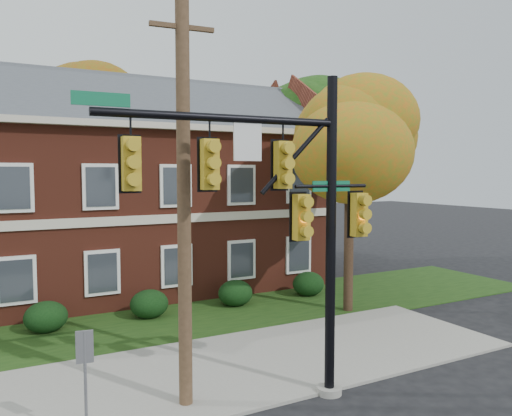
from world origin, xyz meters
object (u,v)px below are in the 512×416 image
hedge_right (235,293)px  traffic_signal (280,202)px  sign_post (85,368)px  tree_near_right (357,137)px  utility_pole (184,203)px  tree_far_rear (107,114)px  hedge_left (46,317)px  tree_right_rear (312,123)px  apartment_building (115,180)px  hedge_center (149,304)px  hedge_far_right (308,284)px

hedge_right → traffic_signal: bearing=-109.1°
sign_post → tree_near_right: bearing=33.8°
sign_post → utility_pole: bearing=24.2°
hedge_right → tree_near_right: 7.72m
tree_far_rear → utility_pole: size_ratio=1.26×
tree_near_right → utility_pole: (-8.45, -4.35, -2.02)m
hedge_left → hedge_right: (7.00, 0.00, 0.00)m
traffic_signal → tree_right_rear: bearing=56.1°
apartment_building → traffic_signal: size_ratio=2.50×
traffic_signal → utility_pole: (-1.92, 0.95, -0.02)m
apartment_building → traffic_signal: (0.69, -13.39, -0.31)m
tree_right_rear → utility_pole: tree_right_rear is taller
utility_pole → sign_post: utility_pole is taller
hedge_left → tree_near_right: (10.72, -2.83, 6.14)m
apartment_building → hedge_right: 7.73m
hedge_left → utility_pole: (2.27, -7.19, 4.13)m
hedge_left → hedge_center: bearing=0.0°
hedge_center → traffic_signal: (0.69, -8.13, 4.15)m
hedge_far_right → traffic_signal: 11.10m
hedge_right → tree_far_rear: tree_far_rear is taller
tree_right_rear → traffic_signal: (-10.63, -14.24, -3.45)m
hedge_left → sign_post: sign_post is taller
apartment_building → utility_pole: apartment_building is taller
tree_right_rear → traffic_signal: 18.10m
apartment_building → hedge_center: 6.89m
apartment_building → hedge_left: bearing=-123.7°
utility_pole → sign_post: 3.89m
hedge_left → sign_post: (0.00, -7.81, 1.03)m
tree_near_right → sign_post: size_ratio=3.76×
hedge_center → hedge_right: same height
tree_near_right → tree_right_rear: (4.09, 8.95, 1.45)m
hedge_right → tree_near_right: tree_near_right is taller
hedge_far_right → utility_pole: utility_pole is taller
hedge_right → tree_far_rear: (-2.16, 13.09, 8.32)m
tree_right_rear → sign_post: 21.36m
hedge_center → tree_far_rear: size_ratio=0.12×
tree_right_rear → utility_pole: 18.61m
hedge_far_right → sign_post: size_ratio=0.61×
tree_near_right → tree_far_rear: 17.12m
hedge_left → tree_near_right: tree_near_right is taller
traffic_signal → sign_post: (-4.19, 0.33, -3.12)m
tree_right_rear → tree_near_right: bearing=-114.6°
hedge_right → utility_pole: (-4.73, -7.19, 4.13)m
tree_right_rear → tree_far_rear: (-9.97, 6.98, 0.72)m
sign_post → hedge_far_right: bearing=45.6°
hedge_center → tree_right_rear: 14.94m
hedge_far_right → hedge_right: bearing=180.0°
apartment_building → utility_pole: size_ratio=2.05×
apartment_building → sign_post: bearing=-105.0°
apartment_building → hedge_left: 7.73m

